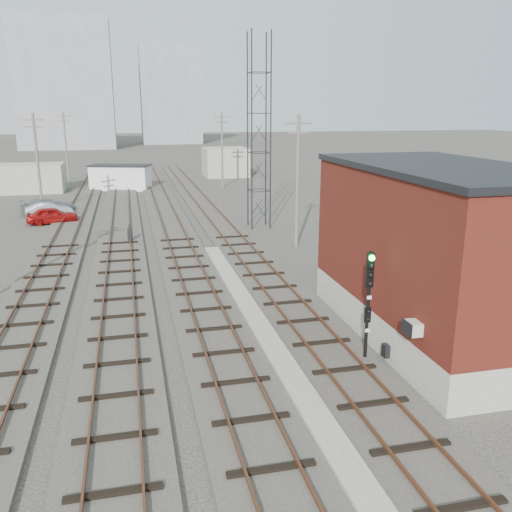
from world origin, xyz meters
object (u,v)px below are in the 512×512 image
object	(u,v)px
signal_mast	(369,297)
car_grey	(48,206)
site_trailer	(120,177)
car_red	(52,215)
switch_stand	(130,235)
car_silver	(50,210)

from	to	relation	value
signal_mast	car_grey	bearing A→B (deg)	114.18
signal_mast	site_trailer	bearing A→B (deg)	100.68
signal_mast	car_red	bearing A→B (deg)	116.20
switch_stand	site_trailer	size ratio (longest dim) A/B	0.17
switch_stand	site_trailer	bearing A→B (deg)	98.56
switch_stand	site_trailer	world-z (taller)	site_trailer
site_trailer	car_red	distance (m)	19.94
signal_mast	switch_stand	world-z (taller)	signal_mast
site_trailer	signal_mast	bearing A→B (deg)	-61.59
switch_stand	car_silver	size ratio (longest dim) A/B	0.32
site_trailer	car_silver	bearing A→B (deg)	-92.69
switch_stand	car_silver	distance (m)	13.32
switch_stand	car_red	xyz separation A→B (m)	(-6.26, 8.60, 0.10)
car_silver	signal_mast	bearing A→B (deg)	-168.72
switch_stand	car_grey	bearing A→B (deg)	124.94
signal_mast	car_red	distance (m)	33.52
signal_mast	car_grey	distance (m)	38.43
site_trailer	car_silver	size ratio (longest dim) A/B	1.91
car_red	site_trailer	bearing A→B (deg)	-25.06
car_silver	car_grey	size ratio (longest dim) A/B	0.83
car_red	car_grey	distance (m)	5.08
signal_mast	car_red	world-z (taller)	signal_mast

